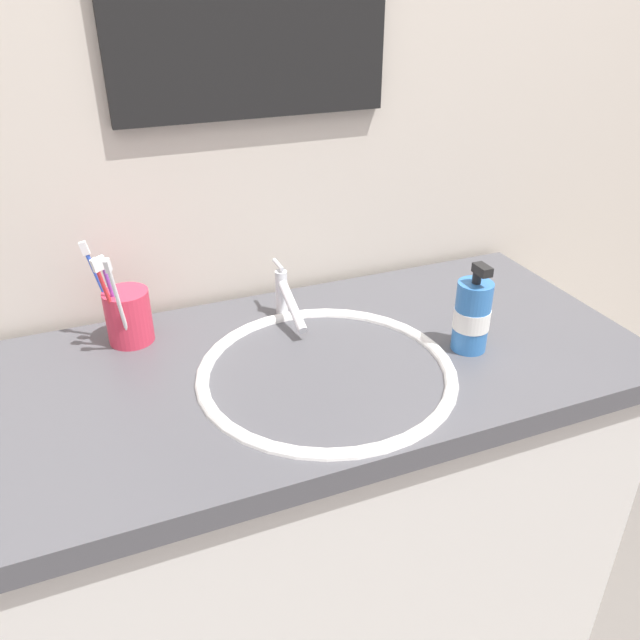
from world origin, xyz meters
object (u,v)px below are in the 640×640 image
(toothbrush_blue, at_px, (101,285))
(soap_dispenser, at_px, (472,316))
(toothbrush_purple, at_px, (112,294))
(faucet, at_px, (286,297))
(toothbrush_white, at_px, (118,299))
(toothbrush_cup, at_px, (129,316))
(toothbrush_red, at_px, (108,297))

(toothbrush_blue, bearing_deg, soap_dispenser, -24.54)
(toothbrush_purple, xyz_separation_m, toothbrush_blue, (-0.02, 0.03, 0.01))
(faucet, xyz_separation_m, toothbrush_white, (-0.31, -0.02, 0.06))
(toothbrush_blue, bearing_deg, toothbrush_cup, -22.13)
(toothbrush_cup, xyz_separation_m, toothbrush_red, (-0.03, -0.03, 0.06))
(toothbrush_cup, xyz_separation_m, toothbrush_white, (-0.02, -0.05, 0.06))
(toothbrush_blue, xyz_separation_m, soap_dispenser, (0.61, -0.28, -0.05))
(faucet, bearing_deg, toothbrush_blue, 171.76)
(faucet, distance_m, toothbrush_purple, 0.32)
(toothbrush_cup, xyz_separation_m, soap_dispenser, (0.57, -0.26, 0.02))
(toothbrush_white, bearing_deg, toothbrush_red, 119.80)
(soap_dispenser, bearing_deg, toothbrush_red, 158.59)
(faucet, xyz_separation_m, toothbrush_blue, (-0.33, 0.05, 0.06))
(toothbrush_white, relative_size, toothbrush_purple, 1.08)
(toothbrush_purple, distance_m, soap_dispenser, 0.64)
(toothbrush_purple, height_order, soap_dispenser, toothbrush_purple)
(faucet, relative_size, toothbrush_cup, 1.61)
(faucet, distance_m, soap_dispenser, 0.36)
(toothbrush_blue, bearing_deg, toothbrush_purple, -58.85)
(toothbrush_white, bearing_deg, toothbrush_cup, 72.49)
(faucet, xyz_separation_m, soap_dispenser, (0.27, -0.23, 0.02))
(toothbrush_blue, bearing_deg, toothbrush_white, -71.97)
(toothbrush_white, height_order, toothbrush_purple, toothbrush_white)
(toothbrush_white, xyz_separation_m, toothbrush_purple, (-0.01, 0.04, -0.01))
(toothbrush_red, bearing_deg, faucet, -1.09)
(toothbrush_red, relative_size, toothbrush_blue, 0.93)
(toothbrush_cup, distance_m, soap_dispenser, 0.62)
(faucet, height_order, toothbrush_blue, toothbrush_blue)
(faucet, distance_m, toothbrush_blue, 0.34)
(toothbrush_red, height_order, soap_dispenser, toothbrush_red)
(toothbrush_purple, bearing_deg, soap_dispenser, -22.99)
(faucet, bearing_deg, toothbrush_red, 178.91)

